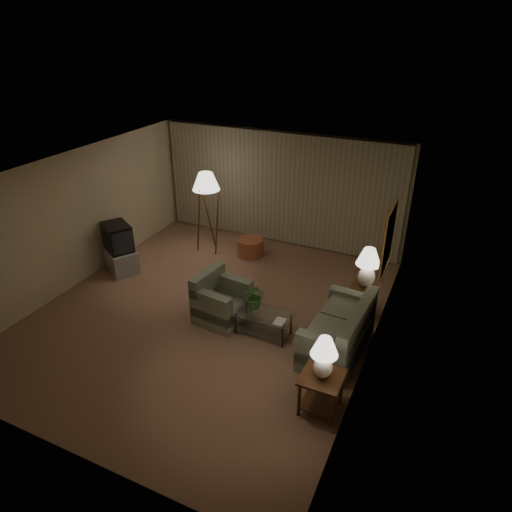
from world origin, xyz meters
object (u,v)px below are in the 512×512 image
(floor_lamp, at_px, (208,211))
(armchair, at_px, (222,303))
(vase, at_px, (256,308))
(table_lamp_near, at_px, (324,354))
(coffee_table, at_px, (263,321))
(side_table_near, at_px, (321,386))
(side_table_far, at_px, (364,295))
(crt_tv, at_px, (117,237))
(tv_cabinet, at_px, (121,259))
(sofa, at_px, (337,332))
(ottoman, at_px, (250,247))
(table_lamp_far, at_px, (368,264))

(floor_lamp, bearing_deg, armchair, -55.13)
(floor_lamp, height_order, vase, floor_lamp)
(table_lamp_near, height_order, vase, table_lamp_near)
(coffee_table, bearing_deg, side_table_near, -41.18)
(side_table_far, bearing_deg, vase, -139.47)
(crt_tv, height_order, vase, crt_tv)
(tv_cabinet, height_order, crt_tv, crt_tv)
(side_table_near, relative_size, table_lamp_near, 0.93)
(sofa, bearing_deg, ottoman, -128.21)
(table_lamp_near, relative_size, floor_lamp, 0.34)
(sofa, distance_m, coffee_table, 1.29)
(side_table_near, distance_m, table_lamp_far, 2.68)
(table_lamp_far, bearing_deg, vase, -139.47)
(side_table_far, bearing_deg, coffee_table, -136.62)
(tv_cabinet, bearing_deg, ottoman, 70.19)
(coffee_table, height_order, ottoman, coffee_table)
(floor_lamp, bearing_deg, vase, -46.18)
(armchair, relative_size, side_table_far, 1.75)
(sofa, relative_size, coffee_table, 1.73)
(sofa, distance_m, ottoman, 3.75)
(sofa, distance_m, armchair, 2.14)
(side_table_near, xyz_separation_m, tv_cabinet, (-5.20, 2.06, -0.16))
(armchair, distance_m, coffee_table, 0.87)
(sofa, relative_size, table_lamp_near, 2.71)
(side_table_near, distance_m, tv_cabinet, 5.59)
(sofa, height_order, vase, sofa)
(coffee_table, distance_m, floor_lamp, 3.57)
(side_table_near, relative_size, ottoman, 0.98)
(table_lamp_far, distance_m, floor_lamp, 4.08)
(table_lamp_near, xyz_separation_m, ottoman, (-2.93, 3.87, -0.78))
(side_table_near, distance_m, side_table_far, 2.60)
(sofa, bearing_deg, armchair, -85.73)
(sofa, height_order, ottoman, sofa)
(armchair, height_order, vase, armchair)
(floor_lamp, bearing_deg, side_table_near, -43.28)
(table_lamp_far, height_order, tv_cabinet, table_lamp_far)
(vase, bearing_deg, table_lamp_near, -38.37)
(tv_cabinet, relative_size, ottoman, 1.63)
(sofa, xyz_separation_m, side_table_far, (0.15, 1.25, 0.03))
(ottoman, bearing_deg, side_table_near, -52.90)
(sofa, relative_size, tv_cabinet, 1.74)
(table_lamp_near, distance_m, tv_cabinet, 5.64)
(crt_tv, bearing_deg, floor_lamp, 83.82)
(coffee_table, bearing_deg, vase, -180.00)
(side_table_near, bearing_deg, sofa, 96.34)
(table_lamp_far, xyz_separation_m, floor_lamp, (-3.93, 1.10, -0.05))
(armchair, relative_size, ottoman, 1.71)
(crt_tv, bearing_deg, side_table_far, 37.58)
(table_lamp_far, height_order, floor_lamp, floor_lamp)
(side_table_near, distance_m, ottoman, 4.86)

